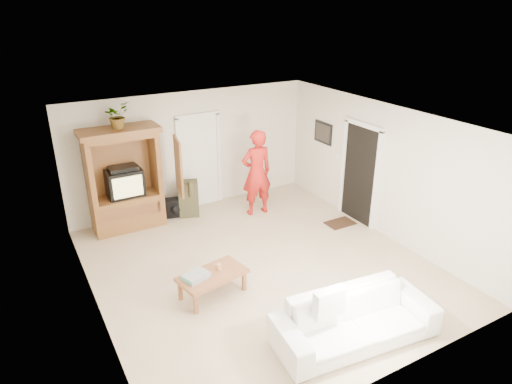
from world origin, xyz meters
TOP-DOWN VIEW (x-y plane):
  - floor at (0.00, 0.00)m, footprint 6.00×6.00m
  - ceiling at (0.00, 0.00)m, footprint 6.00×6.00m
  - wall_back at (0.00, 3.00)m, footprint 5.50×0.00m
  - wall_front at (0.00, -3.00)m, footprint 5.50×0.00m
  - wall_left at (-2.75, 0.00)m, footprint 0.00×6.00m
  - wall_right at (2.75, 0.00)m, footprint 0.00×6.00m
  - armoire at (-1.58, 2.66)m, footprint 1.82×1.14m
  - door_back at (0.15, 2.97)m, footprint 0.85×0.05m
  - doorway_right at (2.73, 0.60)m, footprint 0.05×0.90m
  - framed_picture at (2.73, 1.90)m, footprint 0.03×0.60m
  - doormat at (2.30, 0.60)m, footprint 0.60×0.40m
  - plant at (-1.60, 2.63)m, footprint 0.59×0.58m
  - man at (1.03, 1.93)m, footprint 0.71×0.49m
  - sofa at (0.19, -2.27)m, footprint 2.36×1.14m
  - coffee_table at (-1.08, -0.37)m, footprint 1.15×0.77m
  - towel at (-1.35, -0.37)m, footprint 0.45×0.38m
  - candle at (-0.94, -0.32)m, footprint 0.08×0.08m
  - backpack_black at (-0.64, 2.62)m, footprint 0.38×0.28m
  - backpack_olive at (-0.32, 2.55)m, footprint 0.50×0.43m

SIDE VIEW (x-z plane):
  - floor at x=0.00m, z-range 0.00..0.00m
  - doormat at x=2.30m, z-range 0.00..0.02m
  - backpack_black at x=-0.64m, z-range 0.00..0.42m
  - sofa at x=0.19m, z-range 0.00..0.67m
  - coffee_table at x=-1.08m, z-range 0.15..0.54m
  - backpack_olive at x=-0.32m, z-range 0.00..0.79m
  - towel at x=-1.35m, z-range 0.40..0.48m
  - candle at x=-0.94m, z-range 0.40..0.50m
  - armoire at x=-1.58m, z-range -0.14..1.96m
  - man at x=1.03m, z-range 0.00..1.89m
  - door_back at x=0.15m, z-range 0.00..2.04m
  - doorway_right at x=2.73m, z-range 0.00..2.04m
  - wall_back at x=0.00m, z-range -1.45..4.05m
  - wall_front at x=0.00m, z-range -1.45..4.05m
  - wall_left at x=-2.75m, z-range -1.70..4.30m
  - wall_right at x=2.75m, z-range -1.70..4.30m
  - framed_picture at x=2.73m, z-range 1.36..1.84m
  - plant at x=-1.60m, z-range 2.10..2.60m
  - ceiling at x=0.00m, z-range 2.60..2.60m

